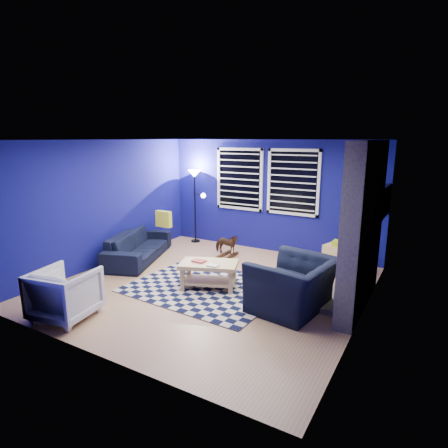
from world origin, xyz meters
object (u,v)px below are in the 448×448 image
sofa (139,246)px  coffee_table (209,270)px  rocking_horse (226,244)px  floor_lamp (195,184)px  armchair_big (293,285)px  armchair_bent (65,294)px  cabinet (341,258)px  tv (384,202)px

sofa → coffee_table: size_ratio=1.84×
rocking_horse → floor_lamp: (-1.28, 0.71, 1.16)m
armchair_big → armchair_bent: (-2.72, -1.88, -0.03)m
armchair_big → rocking_horse: 2.71m
rocking_horse → cabinet: cabinet is taller
sofa → coffee_table: bearing=-125.5°
armchair_bent → floor_lamp: size_ratio=0.45×
armchair_big → coffee_table: armchair_big is taller
tv → floor_lamp: bearing=176.7°
rocking_horse → floor_lamp: 1.87m
coffee_table → floor_lamp: (-1.86, 2.34, 1.12)m
tv → cabinet: size_ratio=1.45×
armchair_bent → cabinet: size_ratio=1.16×
rocking_horse → sofa: bearing=114.1°
armchair_big → sofa: bearing=-91.7°
coffee_table → floor_lamp: floor_lamp is taller
sofa → rocking_horse: bearing=-76.0°
tv → rocking_horse: 3.24m
armchair_big → coffee_table: (-1.53, 0.06, -0.06)m
sofa → armchair_big: 3.71m
tv → floor_lamp: size_ratio=0.56×
floor_lamp → cabinet: bearing=-5.3°
sofa → armchair_bent: bearing=179.9°
armchair_bent → rocking_horse: armchair_bent is taller
coffee_table → rocking_horse: bearing=109.7°
armchair_big → floor_lamp: (-3.39, 2.40, 1.06)m
sofa → armchair_big: size_ratio=1.69×
sofa → floor_lamp: size_ratio=1.15×
armchair_big → floor_lamp: size_ratio=0.68×
armchair_big → cabinet: (0.22, 2.07, -0.13)m
rocking_horse → cabinet: (2.34, 0.38, -0.03)m
tv → cabinet: (-0.67, -0.09, -1.14)m
coffee_table → floor_lamp: size_ratio=0.62×
sofa → cabinet: same height
armchair_big → cabinet: 2.09m
cabinet → armchair_bent: bearing=-110.8°
sofa → rocking_horse: (1.54, 1.06, -0.00)m
coffee_table → tv: bearing=40.8°
armchair_big → rocking_horse: (-2.11, 1.69, -0.10)m
rocking_horse → armchair_big: bearing=-139.1°
sofa → coffee_table: 2.20m
cabinet → sofa: bearing=-143.7°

